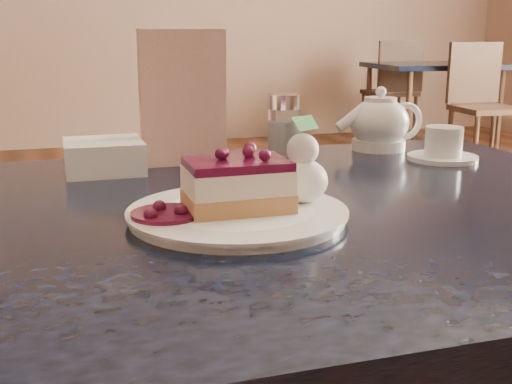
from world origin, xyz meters
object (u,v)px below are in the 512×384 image
object	(u,v)px
main_table	(227,268)
bg_table_far_right	(429,145)
dessert_plate	(237,214)
tea_set	(391,129)
cheesecake_slice	(237,185)

from	to	relation	value
main_table	bg_table_far_right	size ratio (longest dim) A/B	0.68
dessert_plate	tea_set	bearing A→B (deg)	40.28
main_table	cheesecake_slice	world-z (taller)	cheesecake_slice
cheesecake_slice	bg_table_far_right	xyz separation A→B (m)	(2.80, 3.82, -0.73)
tea_set	bg_table_far_right	xyz separation A→B (m)	(2.40, 3.48, -0.73)
main_table	tea_set	xyz separation A→B (m)	(0.40, 0.29, 0.12)
tea_set	dessert_plate	bearing A→B (deg)	-139.72
dessert_plate	main_table	bearing A→B (deg)	88.95
cheesecake_slice	bg_table_far_right	world-z (taller)	cheesecake_slice
main_table	dessert_plate	xyz separation A→B (m)	(-0.00, -0.05, 0.09)
cheesecake_slice	bg_table_far_right	size ratio (longest dim) A/B	0.07
cheesecake_slice	tea_set	distance (m)	0.52
tea_set	main_table	bearing A→B (deg)	-144.12
main_table	dessert_plate	size ratio (longest dim) A/B	4.79
tea_set	bg_table_far_right	distance (m)	4.29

